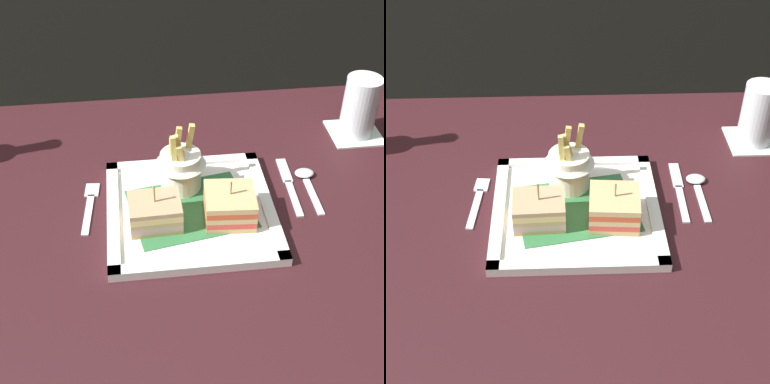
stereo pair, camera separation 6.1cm
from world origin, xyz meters
The scene contains 10 objects.
dining_table centered at (0.00, 0.00, 0.62)m, with size 1.21×0.76×0.76m.
square_plate centered at (-0.01, -0.02, 0.76)m, with size 0.28×0.28×0.02m.
sandwich_half_left centered at (-0.07, -0.04, 0.79)m, with size 0.09×0.07×0.08m.
sandwich_half_right centered at (0.05, -0.04, 0.79)m, with size 0.09×0.09×0.08m.
fries_cup centered at (-0.02, 0.04, 0.82)m, with size 0.09×0.09×0.12m.
drink_coaster centered at (0.35, 0.18, 0.76)m, with size 0.10×0.10×0.00m, color white.
water_glass centered at (0.35, 0.18, 0.81)m, with size 0.07×0.07×0.12m.
fork centered at (-0.18, 0.02, 0.76)m, with size 0.03×0.14×0.00m.
knife centered at (0.18, 0.04, 0.76)m, with size 0.02×0.17×0.00m.
spoon centered at (0.21, 0.04, 0.76)m, with size 0.04×0.13×0.01m.
Camera 2 is at (-0.03, -0.74, 1.40)m, focal length 53.83 mm.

